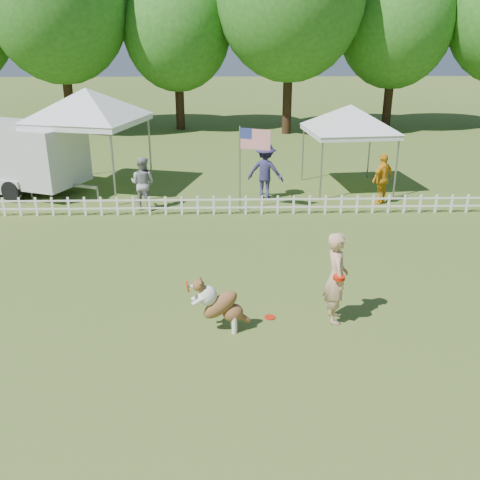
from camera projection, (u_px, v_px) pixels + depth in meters
The scene contains 16 objects.
ground at pixel (245, 331), 10.27m from camera, with size 120.00×120.00×0.00m, color #3D551A.
picket_fence at pixel (238, 205), 16.67m from camera, with size 22.00×0.08×0.60m, color white, non-canonical shape.
handler at pixel (336, 278), 10.35m from camera, with size 0.68×0.44×1.85m, color tan.
dog at pixel (221, 305), 10.08m from camera, with size 1.09×0.36×1.13m, color brown, non-canonical shape.
frisbee_on_turf at pixel (270, 317), 10.75m from camera, with size 0.22×0.22×0.02m, color red.
canopy_tent_left at pixel (91, 142), 18.72m from camera, with size 3.39×3.39×3.50m, color white, non-canonical shape.
canopy_tent_right at pixel (348, 148), 19.00m from camera, with size 2.84×2.84×2.93m, color white, non-canonical shape.
cargo_trailer at pixel (19, 158), 18.74m from camera, with size 5.55×2.44×2.44m, color silver, non-canonical shape.
flag_pole at pixel (240, 169), 16.62m from camera, with size 1.04×0.11×2.70m, color gray, non-canonical shape.
spectator_a at pixel (143, 183), 16.99m from camera, with size 0.83×0.64×1.70m, color #96959A.
spectator_b at pixel (265, 171), 18.04m from camera, with size 1.23×0.70×1.90m, color navy.
spectator_c at pixel (382, 179), 17.54m from camera, with size 0.99×0.41×1.69m, color gold.
tree_left at pixel (60, 17), 27.86m from camera, with size 7.40×7.40×12.00m, color #2B611B, non-canonical shape.
tree_center_left at pixel (177, 39), 29.33m from camera, with size 6.00×6.00×9.80m, color #2B611B, non-canonical shape.
tree_center_right at pixel (290, 11), 27.56m from camera, with size 7.60×7.60×12.60m, color #2B611B, non-canonical shape.
tree_right at pixel (395, 34), 29.49m from camera, with size 6.20×6.20×10.40m, color #2B611B, non-canonical shape.
Camera 1 is at (-0.32, -8.91, 5.40)m, focal length 40.00 mm.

